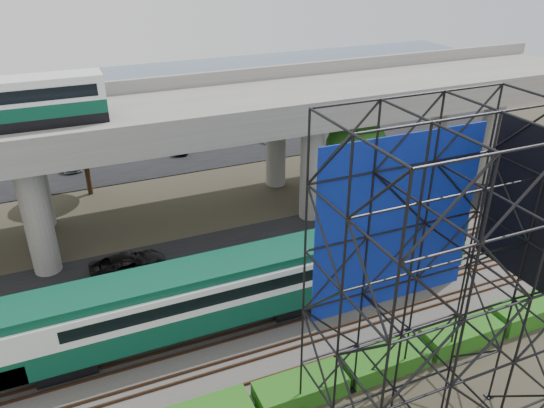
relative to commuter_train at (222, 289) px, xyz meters
name	(u,v)px	position (x,y,z in m)	size (l,w,h in m)	color
ground	(251,347)	(0.89, -2.00, -2.88)	(140.00, 140.00, 0.00)	#474233
ballast_bed	(238,324)	(0.89, 0.00, -2.78)	(90.00, 12.00, 0.20)	slate
service_road	(198,254)	(0.89, 8.50, -2.84)	(90.00, 5.00, 0.08)	black
parking_lot	(138,147)	(0.89, 32.00, -2.84)	(90.00, 18.00, 0.08)	black
harbor_water	(109,97)	(0.89, 54.00, -2.87)	(140.00, 40.00, 0.03)	#3F4E68
rail_tracks	(238,322)	(0.89, 0.00, -2.60)	(90.00, 9.52, 0.16)	#472D1E
commuter_train	(222,289)	(0.00, 0.00, 0.00)	(29.30, 3.06, 4.30)	black
overpass	(160,124)	(0.13, 14.00, 5.33)	(80.00, 12.00, 12.40)	#9E9B93
scaffold_tower	(436,296)	(6.04, -9.98, 4.59)	(9.36, 6.36, 15.00)	black
hedge_strip	(301,388)	(1.90, -6.30, -2.32)	(34.60, 1.80, 1.20)	#1E5E15
trees	(110,165)	(-3.78, 14.17, 2.69)	(40.94, 16.94, 7.69)	#382314
suv	(129,264)	(-4.08, 7.92, -2.10)	(2.33, 5.05, 1.40)	black
parked_cars	(151,141)	(2.25, 31.63, -2.18)	(40.21, 9.59, 1.32)	silver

